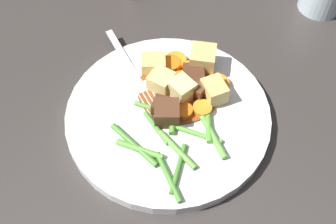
% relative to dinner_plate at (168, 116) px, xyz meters
% --- Properties ---
extents(ground_plane, '(3.00, 3.00, 0.00)m').
position_rel_dinner_plate_xyz_m(ground_plane, '(0.00, 0.00, -0.01)').
color(ground_plane, '#383330').
extents(dinner_plate, '(0.28, 0.28, 0.02)m').
position_rel_dinner_plate_xyz_m(dinner_plate, '(0.00, 0.00, 0.00)').
color(dinner_plate, white).
rests_on(dinner_plate, ground_plane).
extents(stew_sauce, '(0.12, 0.12, 0.00)m').
position_rel_dinner_plate_xyz_m(stew_sauce, '(0.04, -0.01, 0.01)').
color(stew_sauce, brown).
rests_on(stew_sauce, dinner_plate).
extents(carrot_slice_0, '(0.03, 0.03, 0.01)m').
position_rel_dinner_plate_xyz_m(carrot_slice_0, '(0.09, -0.00, 0.01)').
color(carrot_slice_0, orange).
rests_on(carrot_slice_0, dinner_plate).
extents(carrot_slice_1, '(0.03, 0.03, 0.01)m').
position_rel_dinner_plate_xyz_m(carrot_slice_1, '(0.06, 0.02, 0.02)').
color(carrot_slice_1, orange).
rests_on(carrot_slice_1, dinner_plate).
extents(carrot_slice_2, '(0.04, 0.04, 0.01)m').
position_rel_dinner_plate_xyz_m(carrot_slice_2, '(0.08, 0.01, 0.01)').
color(carrot_slice_2, orange).
rests_on(carrot_slice_2, dinner_plate).
extents(carrot_slice_3, '(0.03, 0.03, 0.01)m').
position_rel_dinner_plate_xyz_m(carrot_slice_3, '(0.07, -0.02, 0.02)').
color(carrot_slice_3, orange).
rests_on(carrot_slice_3, dinner_plate).
extents(carrot_slice_4, '(0.04, 0.04, 0.01)m').
position_rel_dinner_plate_xyz_m(carrot_slice_4, '(-0.00, -0.02, 0.01)').
color(carrot_slice_4, orange).
rests_on(carrot_slice_4, dinner_plate).
extents(carrot_slice_5, '(0.03, 0.03, 0.01)m').
position_rel_dinner_plate_xyz_m(carrot_slice_5, '(0.01, -0.05, 0.01)').
color(carrot_slice_5, orange).
rests_on(carrot_slice_5, dinner_plate).
extents(carrot_slice_6, '(0.04, 0.04, 0.01)m').
position_rel_dinner_plate_xyz_m(carrot_slice_6, '(0.05, -0.06, 0.01)').
color(carrot_slice_6, orange).
rests_on(carrot_slice_6, dinner_plate).
extents(carrot_slice_7, '(0.04, 0.04, 0.01)m').
position_rel_dinner_plate_xyz_m(carrot_slice_7, '(0.05, -0.01, 0.02)').
color(carrot_slice_7, orange).
rests_on(carrot_slice_7, dinner_plate).
extents(potato_chunk_0, '(0.04, 0.04, 0.03)m').
position_rel_dinner_plate_xyz_m(potato_chunk_0, '(0.03, -0.06, 0.02)').
color(potato_chunk_0, '#DBBC6B').
rests_on(potato_chunk_0, dinner_plate).
extents(potato_chunk_1, '(0.03, 0.04, 0.02)m').
position_rel_dinner_plate_xyz_m(potato_chunk_1, '(0.07, 0.03, 0.02)').
color(potato_chunk_1, '#DBBC6B').
rests_on(potato_chunk_1, dinner_plate).
extents(potato_chunk_2, '(0.04, 0.04, 0.04)m').
position_rel_dinner_plate_xyz_m(potato_chunk_2, '(0.08, -0.04, 0.03)').
color(potato_chunk_2, '#DBBC6B').
rests_on(potato_chunk_2, dinner_plate).
extents(potato_chunk_3, '(0.04, 0.04, 0.03)m').
position_rel_dinner_plate_xyz_m(potato_chunk_3, '(0.04, 0.01, 0.02)').
color(potato_chunk_3, '#E5CC7A').
rests_on(potato_chunk_3, dinner_plate).
extents(potato_chunk_4, '(0.04, 0.04, 0.03)m').
position_rel_dinner_plate_xyz_m(potato_chunk_4, '(0.03, -0.02, 0.02)').
color(potato_chunk_4, '#EAD68C').
rests_on(potato_chunk_4, dinner_plate).
extents(meat_chunk_0, '(0.04, 0.03, 0.02)m').
position_rel_dinner_plate_xyz_m(meat_chunk_0, '(0.06, -0.03, 0.02)').
color(meat_chunk_0, '#4C2B19').
rests_on(meat_chunk_0, dinner_plate).
extents(meat_chunk_1, '(0.04, 0.04, 0.02)m').
position_rel_dinner_plate_xyz_m(meat_chunk_1, '(0.04, -0.03, 0.02)').
color(meat_chunk_1, '#56331E').
rests_on(meat_chunk_1, dinner_plate).
extents(meat_chunk_2, '(0.04, 0.04, 0.03)m').
position_rel_dinner_plate_xyz_m(meat_chunk_2, '(-0.01, -0.00, 0.02)').
color(meat_chunk_2, '#56331E').
rests_on(meat_chunk_2, dinner_plate).
extents(meat_chunk_3, '(0.03, 0.03, 0.02)m').
position_rel_dinner_plate_xyz_m(meat_chunk_3, '(-0.00, 0.01, 0.02)').
color(meat_chunk_3, '#4C2B19').
rests_on(meat_chunk_3, dinner_plate).
extents(green_bean_0, '(0.05, 0.04, 0.01)m').
position_rel_dinner_plate_xyz_m(green_bean_0, '(-0.03, 0.01, 0.01)').
color(green_bean_0, '#4C8E33').
rests_on(green_bean_0, dinner_plate).
extents(green_bean_1, '(0.02, 0.06, 0.01)m').
position_rel_dinner_plate_xyz_m(green_bean_1, '(-0.00, 0.02, 0.01)').
color(green_bean_1, '#599E38').
rests_on(green_bean_1, dinner_plate).
extents(green_bean_2, '(0.08, 0.05, 0.01)m').
position_rel_dinner_plate_xyz_m(green_bean_2, '(-0.03, -0.06, 0.01)').
color(green_bean_2, '#66AD42').
rests_on(green_bean_2, dinner_plate).
extents(green_bean_3, '(0.02, 0.07, 0.01)m').
position_rel_dinner_plate_xyz_m(green_bean_3, '(-0.03, -0.04, 0.01)').
color(green_bean_3, '#66AD42').
rests_on(green_bean_3, dinner_plate).
extents(green_bean_4, '(0.07, 0.02, 0.01)m').
position_rel_dinner_plate_xyz_m(green_bean_4, '(-0.08, -0.02, 0.01)').
color(green_bean_4, '#4C8E33').
rests_on(green_bean_4, dinner_plate).
extents(green_bean_5, '(0.02, 0.06, 0.01)m').
position_rel_dinner_plate_xyz_m(green_bean_5, '(-0.06, 0.03, 0.01)').
color(green_bean_5, '#66AD42').
rests_on(green_bean_5, dinner_plate).
extents(green_bean_6, '(0.06, 0.04, 0.01)m').
position_rel_dinner_plate_xyz_m(green_bean_6, '(-0.10, -0.01, 0.01)').
color(green_bean_6, '#4C8E33').
rests_on(green_bean_6, dinner_plate).
extents(green_bean_7, '(0.08, 0.01, 0.01)m').
position_rel_dinner_plate_xyz_m(green_bean_7, '(0.01, -0.01, 0.01)').
color(green_bean_7, '#599E38').
rests_on(green_bean_7, dinner_plate).
extents(green_bean_8, '(0.05, 0.02, 0.01)m').
position_rel_dinner_plate_xyz_m(green_bean_8, '(-0.02, -0.06, 0.01)').
color(green_bean_8, '#599E38').
rests_on(green_bean_8, dinner_plate).
extents(green_bean_9, '(0.06, 0.07, 0.01)m').
position_rel_dinner_plate_xyz_m(green_bean_9, '(-0.06, 0.04, 0.01)').
color(green_bean_9, '#4C8E33').
rests_on(green_bean_9, dinner_plate).
extents(green_bean_10, '(0.05, 0.05, 0.01)m').
position_rel_dinner_plate_xyz_m(green_bean_10, '(-0.06, -0.02, 0.01)').
color(green_bean_10, '#66AD42').
rests_on(green_bean_10, dinner_plate).
extents(fork, '(0.15, 0.11, 0.00)m').
position_rel_dinner_plate_xyz_m(fork, '(0.06, 0.06, 0.01)').
color(fork, silver).
rests_on(fork, dinner_plate).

